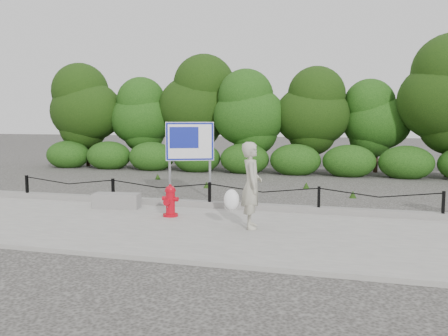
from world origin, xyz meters
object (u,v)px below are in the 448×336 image
concrete_block (117,201)px  advertising_sign (190,145)px  fire_hydrant (170,201)px  pedestrian (250,186)px

concrete_block → advertising_sign: size_ratio=0.52×
fire_hydrant → advertising_sign: (-0.51, 2.66, 1.04)m
pedestrian → concrete_block: size_ratio=1.53×
fire_hydrant → concrete_block: bearing=166.9°
advertising_sign → fire_hydrant: bearing=-102.9°
fire_hydrant → concrete_block: size_ratio=0.64×
pedestrian → concrete_block: pedestrian is taller
pedestrian → fire_hydrant: bearing=58.4°
concrete_block → advertising_sign: (1.05, 2.11, 1.20)m
concrete_block → fire_hydrant: bearing=-19.4°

